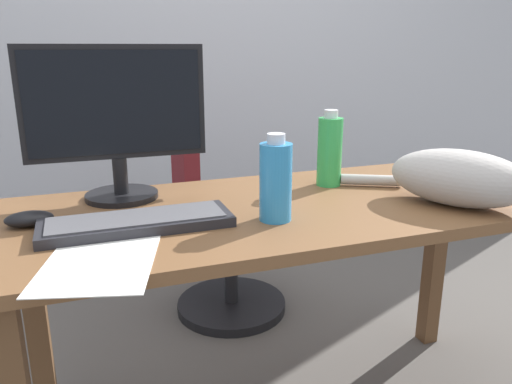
# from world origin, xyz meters

# --- Properties ---
(back_wall) EXTENTS (6.00, 0.04, 2.60)m
(back_wall) POSITION_xyz_m (0.00, 1.52, 1.30)
(back_wall) COLOR silver
(back_wall) RESTS_ON ground_plane
(desk) EXTENTS (1.54, 0.63, 0.73)m
(desk) POSITION_xyz_m (0.00, 0.00, 0.62)
(desk) COLOR brown
(desk) RESTS_ON ground_plane
(office_chair) EXTENTS (0.48, 0.48, 0.88)m
(office_chair) POSITION_xyz_m (-0.01, 0.76, 0.37)
(office_chair) COLOR black
(office_chair) RESTS_ON ground_plane
(monitor) EXTENTS (0.48, 0.20, 0.42)m
(monitor) POSITION_xyz_m (-0.44, 0.20, 0.96)
(monitor) COLOR black
(monitor) RESTS_ON desk
(keyboard) EXTENTS (0.44, 0.15, 0.03)m
(keyboard) POSITION_xyz_m (-0.43, -0.05, 0.75)
(keyboard) COLOR #232328
(keyboard) RESTS_ON desk
(cat) EXTENTS (0.38, 0.52, 0.20)m
(cat) POSITION_xyz_m (0.41, -0.18, 0.81)
(cat) COLOR #B2ADA8
(cat) RESTS_ON desk
(computer_mouse) EXTENTS (0.11, 0.06, 0.04)m
(computer_mouse) POSITION_xyz_m (-0.67, 0.04, 0.75)
(computer_mouse) COLOR black
(computer_mouse) RESTS_ON desk
(paper_sheet) EXTENTS (0.28, 0.34, 0.00)m
(paper_sheet) POSITION_xyz_m (-0.53, -0.23, 0.73)
(paper_sheet) COLOR white
(paper_sheet) RESTS_ON desk
(water_bottle) EXTENTS (0.07, 0.07, 0.23)m
(water_bottle) POSITION_xyz_m (0.17, 0.13, 0.84)
(water_bottle) COLOR green
(water_bottle) RESTS_ON desk
(spray_bottle) EXTENTS (0.08, 0.08, 0.21)m
(spray_bottle) POSITION_xyz_m (-0.11, -0.11, 0.83)
(spray_bottle) COLOR #2D8CD1
(spray_bottle) RESTS_ON desk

